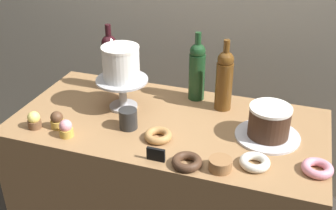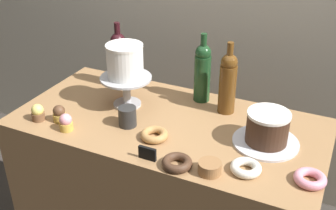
{
  "view_description": "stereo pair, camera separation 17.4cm",
  "coord_description": "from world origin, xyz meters",
  "px_view_note": "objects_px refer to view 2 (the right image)",
  "views": [
    {
      "loc": [
        0.49,
        -1.45,
        1.84
      ],
      "look_at": [
        0.0,
        0.0,
        1.0
      ],
      "focal_mm": 44.3,
      "sensor_mm": 36.0,
      "label": 1
    },
    {
      "loc": [
        0.65,
        -1.38,
        1.84
      ],
      "look_at": [
        0.0,
        0.0,
        1.0
      ],
      "focal_mm": 44.3,
      "sensor_mm": 36.0,
      "label": 2
    }
  ],
  "objects_px": {
    "white_layer_cake": "(125,61)",
    "donut_chocolate": "(177,163)",
    "cupcake_lemon": "(38,113)",
    "cupcake_chocolate": "(59,114)",
    "cake_stand_pedestal": "(126,86)",
    "chocolate_round_cake": "(267,127)",
    "cupcake_strawberry": "(66,123)",
    "wine_bottle_green": "(202,72)",
    "donut_maple": "(154,135)",
    "cookie_stack": "(210,168)",
    "donut_sugar": "(246,168)",
    "coffee_cup_ceramic": "(127,117)",
    "wine_bottle_amber": "(228,82)",
    "donut_pink": "(310,179)",
    "wine_bottle_dark_red": "(119,58)",
    "price_sign_chalkboard": "(147,153)"
  },
  "relations": [
    {
      "from": "cake_stand_pedestal",
      "to": "wine_bottle_amber",
      "type": "distance_m",
      "value": 0.45
    },
    {
      "from": "donut_maple",
      "to": "donut_sugar",
      "type": "xyz_separation_m",
      "value": [
        0.39,
        -0.05,
        0.0
      ]
    },
    {
      "from": "cupcake_chocolate",
      "to": "wine_bottle_amber",
      "type": "bearing_deg",
      "value": 32.01
    },
    {
      "from": "wine_bottle_dark_red",
      "to": "cupcake_lemon",
      "type": "distance_m",
      "value": 0.48
    },
    {
      "from": "cake_stand_pedestal",
      "to": "price_sign_chalkboard",
      "type": "bearing_deg",
      "value": -49.88
    },
    {
      "from": "wine_bottle_dark_red",
      "to": "price_sign_chalkboard",
      "type": "height_order",
      "value": "wine_bottle_dark_red"
    },
    {
      "from": "cupcake_chocolate",
      "to": "price_sign_chalkboard",
      "type": "height_order",
      "value": "cupcake_chocolate"
    },
    {
      "from": "donut_pink",
      "to": "price_sign_chalkboard",
      "type": "relative_size",
      "value": 1.6
    },
    {
      "from": "wine_bottle_green",
      "to": "donut_sugar",
      "type": "distance_m",
      "value": 0.57
    },
    {
      "from": "donut_chocolate",
      "to": "price_sign_chalkboard",
      "type": "distance_m",
      "value": 0.12
    },
    {
      "from": "wine_bottle_dark_red",
      "to": "donut_maple",
      "type": "height_order",
      "value": "wine_bottle_dark_red"
    },
    {
      "from": "chocolate_round_cake",
      "to": "donut_maple",
      "type": "xyz_separation_m",
      "value": [
        -0.41,
        -0.16,
        -0.06
      ]
    },
    {
      "from": "wine_bottle_dark_red",
      "to": "cupcake_lemon",
      "type": "bearing_deg",
      "value": -107.63
    },
    {
      "from": "chocolate_round_cake",
      "to": "donut_chocolate",
      "type": "relative_size",
      "value": 1.49
    },
    {
      "from": "cupcake_strawberry",
      "to": "price_sign_chalkboard",
      "type": "xyz_separation_m",
      "value": [
        0.4,
        -0.04,
        -0.01
      ]
    },
    {
      "from": "cookie_stack",
      "to": "donut_maple",
      "type": "bearing_deg",
      "value": 157.63
    },
    {
      "from": "coffee_cup_ceramic",
      "to": "cupcake_chocolate",
      "type": "bearing_deg",
      "value": -161.66
    },
    {
      "from": "white_layer_cake",
      "to": "donut_sugar",
      "type": "bearing_deg",
      "value": -21.52
    },
    {
      "from": "donut_chocolate",
      "to": "coffee_cup_ceramic",
      "type": "bearing_deg",
      "value": 150.63
    },
    {
      "from": "wine_bottle_green",
      "to": "donut_maple",
      "type": "bearing_deg",
      "value": -97.36
    },
    {
      "from": "white_layer_cake",
      "to": "donut_pink",
      "type": "height_order",
      "value": "white_layer_cake"
    },
    {
      "from": "white_layer_cake",
      "to": "donut_chocolate",
      "type": "xyz_separation_m",
      "value": [
        0.4,
        -0.33,
        -0.2
      ]
    },
    {
      "from": "donut_maple",
      "to": "price_sign_chalkboard",
      "type": "bearing_deg",
      "value": -73.34
    },
    {
      "from": "cupcake_strawberry",
      "to": "donut_chocolate",
      "type": "relative_size",
      "value": 0.66
    },
    {
      "from": "cupcake_lemon",
      "to": "donut_chocolate",
      "type": "height_order",
      "value": "cupcake_lemon"
    },
    {
      "from": "wine_bottle_amber",
      "to": "donut_chocolate",
      "type": "xyz_separation_m",
      "value": [
        -0.03,
        -0.46,
        -0.13
      ]
    },
    {
      "from": "wine_bottle_green",
      "to": "cupcake_chocolate",
      "type": "height_order",
      "value": "wine_bottle_green"
    },
    {
      "from": "price_sign_chalkboard",
      "to": "donut_pink",
      "type": "bearing_deg",
      "value": 11.88
    },
    {
      "from": "chocolate_round_cake",
      "to": "cookie_stack",
      "type": "distance_m",
      "value": 0.31
    },
    {
      "from": "wine_bottle_amber",
      "to": "donut_maple",
      "type": "xyz_separation_m",
      "value": [
        -0.19,
        -0.33,
        -0.13
      ]
    },
    {
      "from": "chocolate_round_cake",
      "to": "cupcake_strawberry",
      "type": "bearing_deg",
      "value": -161.81
    },
    {
      "from": "cupcake_strawberry",
      "to": "coffee_cup_ceramic",
      "type": "height_order",
      "value": "coffee_cup_ceramic"
    },
    {
      "from": "chocolate_round_cake",
      "to": "wine_bottle_green",
      "type": "distance_m",
      "value": 0.44
    },
    {
      "from": "donut_maple",
      "to": "donut_pink",
      "type": "relative_size",
      "value": 1.0
    },
    {
      "from": "cookie_stack",
      "to": "wine_bottle_green",
      "type": "bearing_deg",
      "value": 114.25
    },
    {
      "from": "white_layer_cake",
      "to": "cupcake_chocolate",
      "type": "bearing_deg",
      "value": -127.5
    },
    {
      "from": "cake_stand_pedestal",
      "to": "cupcake_lemon",
      "type": "height_order",
      "value": "cake_stand_pedestal"
    },
    {
      "from": "cake_stand_pedestal",
      "to": "price_sign_chalkboard",
      "type": "xyz_separation_m",
      "value": [
        0.28,
        -0.33,
        -0.07
      ]
    },
    {
      "from": "donut_sugar",
      "to": "donut_pink",
      "type": "relative_size",
      "value": 1.0
    },
    {
      "from": "wine_bottle_green",
      "to": "coffee_cup_ceramic",
      "type": "distance_m",
      "value": 0.41
    },
    {
      "from": "cupcake_chocolate",
      "to": "cake_stand_pedestal",
      "type": "bearing_deg",
      "value": 52.5
    },
    {
      "from": "white_layer_cake",
      "to": "wine_bottle_green",
      "type": "height_order",
      "value": "wine_bottle_green"
    },
    {
      "from": "price_sign_chalkboard",
      "to": "cake_stand_pedestal",
      "type": "bearing_deg",
      "value": 130.12
    },
    {
      "from": "cookie_stack",
      "to": "cupcake_lemon",
      "type": "bearing_deg",
      "value": 177.79
    },
    {
      "from": "donut_maple",
      "to": "price_sign_chalkboard",
      "type": "distance_m",
      "value": 0.14
    },
    {
      "from": "donut_maple",
      "to": "donut_sugar",
      "type": "bearing_deg",
      "value": -7.81
    },
    {
      "from": "wine_bottle_amber",
      "to": "coffee_cup_ceramic",
      "type": "relative_size",
      "value": 3.83
    },
    {
      "from": "donut_chocolate",
      "to": "donut_maple",
      "type": "relative_size",
      "value": 1.0
    },
    {
      "from": "donut_sugar",
      "to": "cupcake_chocolate",
      "type": "bearing_deg",
      "value": 179.89
    },
    {
      "from": "chocolate_round_cake",
      "to": "wine_bottle_green",
      "type": "relative_size",
      "value": 0.51
    }
  ]
}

